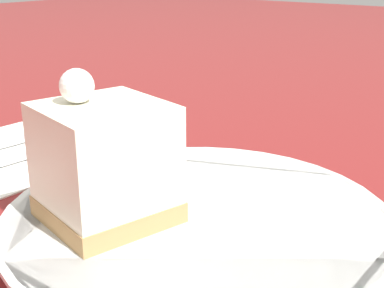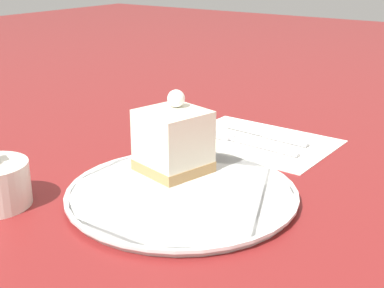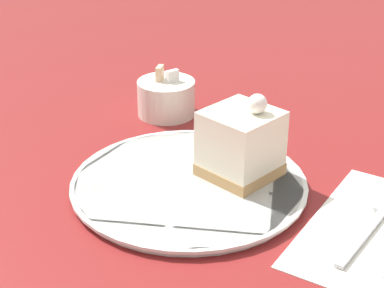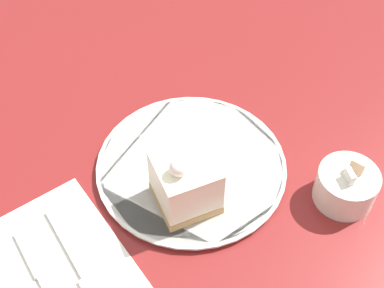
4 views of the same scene
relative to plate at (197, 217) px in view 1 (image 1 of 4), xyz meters
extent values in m
plane|color=maroon|center=(0.00, -0.04, -0.01)|extent=(4.00, 4.00, 0.00)
cylinder|color=silver|center=(0.00, 0.00, 0.00)|extent=(0.28, 0.28, 0.01)
cylinder|color=silver|center=(0.00, 0.00, 0.00)|extent=(0.29, 0.29, 0.00)
cube|color=#AD8451|center=(0.04, 0.05, 0.01)|extent=(0.10, 0.10, 0.01)
cube|color=white|center=(0.04, 0.05, 0.05)|extent=(0.10, 0.10, 0.07)
sphere|color=white|center=(0.06, 0.05, 0.10)|extent=(0.02, 0.02, 0.02)
cube|color=#B2B2B7|center=(0.22, 0.00, 0.00)|extent=(0.02, 0.12, 0.00)
cube|color=#B2B2B7|center=(0.27, -0.01, 0.00)|extent=(0.02, 0.08, 0.00)
camera|label=1|loc=(-0.22, 0.29, 0.18)|focal=50.00mm
camera|label=2|loc=(-0.49, -0.36, 0.28)|focal=50.00mm
camera|label=3|loc=(0.35, -0.58, 0.40)|focal=60.00mm
camera|label=4|loc=(0.30, 0.40, 0.65)|focal=50.00mm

